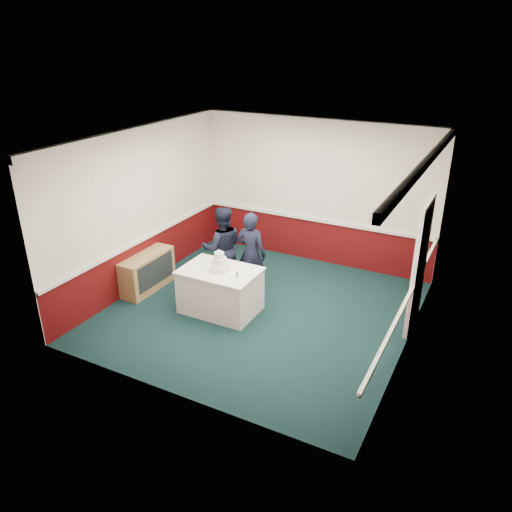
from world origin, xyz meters
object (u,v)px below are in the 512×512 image
at_px(cake_table, 220,290).
at_px(person_man, 222,248).
at_px(cake_knife, 212,274).
at_px(sideboard, 148,272).
at_px(wedding_cake, 219,264).
at_px(person_woman, 251,253).
at_px(champagne_flute, 237,275).

height_order(cake_table, person_man, person_man).
xyz_separation_m(cake_knife, person_man, (-0.41, 1.02, 0.01)).
distance_m(sideboard, person_man, 1.50).
relative_size(wedding_cake, person_woman, 0.23).
bearing_deg(cake_knife, person_woman, 71.48).
bearing_deg(person_woman, cake_knife, 79.64).
distance_m(wedding_cake, person_man, 0.93).
bearing_deg(cake_table, sideboard, 177.56).
relative_size(cake_table, cake_knife, 6.00).
relative_size(champagne_flute, person_woman, 0.13).
bearing_deg(wedding_cake, person_man, 118.15).
relative_size(sideboard, champagne_flute, 5.85).
xyz_separation_m(cake_knife, champagne_flute, (0.53, -0.08, 0.14)).
height_order(cake_knife, person_man, person_man).
height_order(cake_knife, champagne_flute, champagne_flute).
bearing_deg(champagne_flute, person_woman, 106.99).
height_order(sideboard, cake_table, cake_table).
distance_m(cake_table, person_man, 1.01).
distance_m(cake_table, champagne_flute, 0.78).
bearing_deg(wedding_cake, cake_table, -90.00).
relative_size(wedding_cake, person_man, 0.23).
bearing_deg(person_man, sideboard, -3.88).
relative_size(sideboard, cake_table, 0.91).
bearing_deg(person_man, person_woman, 148.64).
distance_m(cake_table, wedding_cake, 0.50).
bearing_deg(wedding_cake, sideboard, 177.56).
height_order(cake_knife, person_woman, person_woman).
height_order(wedding_cake, person_woman, person_woman).
bearing_deg(person_man, wedding_cake, 82.78).
height_order(sideboard, wedding_cake, wedding_cake).
xyz_separation_m(sideboard, person_man, (1.22, 0.74, 0.45)).
height_order(sideboard, cake_knife, cake_knife).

